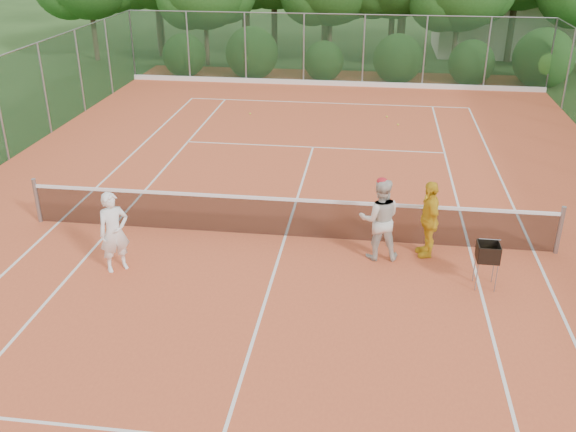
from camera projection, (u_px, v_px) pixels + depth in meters
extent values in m
plane|color=#234217|center=(285.00, 237.00, 14.67)|extent=(120.00, 120.00, 0.00)
cube|color=#D35930|center=(285.00, 237.00, 14.67)|extent=(18.00, 36.00, 0.02)
cube|color=beige|center=(512.00, 24.00, 34.53)|extent=(8.00, 5.00, 3.00)
cylinder|color=gray|center=(37.00, 201.00, 15.16)|extent=(0.10, 0.10, 1.10)
cylinder|color=gray|center=(560.00, 230.00, 13.71)|extent=(0.10, 0.10, 1.10)
cube|color=black|center=(285.00, 218.00, 14.47)|extent=(11.87, 0.03, 0.86)
cube|color=white|center=(285.00, 199.00, 14.28)|extent=(11.87, 0.04, 0.07)
imported|color=white|center=(114.00, 232.00, 12.95)|extent=(0.74, 0.71, 1.70)
imported|color=beige|center=(380.00, 219.00, 13.40)|extent=(0.94, 0.77, 1.80)
ellipsoid|color=red|center=(382.00, 181.00, 13.04)|extent=(0.22, 0.22, 0.14)
imported|color=gold|center=(429.00, 219.00, 13.53)|extent=(0.59, 1.05, 1.69)
cylinder|color=gray|center=(477.00, 277.00, 12.41)|extent=(0.02, 0.02, 0.59)
cylinder|color=gray|center=(493.00, 269.00, 12.69)|extent=(0.02, 0.02, 0.59)
cube|color=black|center=(488.00, 252.00, 12.35)|extent=(0.41, 0.41, 0.34)
sphere|color=#ABC72E|center=(250.00, 114.00, 23.86)|extent=(0.07, 0.07, 0.07)
sphere|color=#CEDF34|center=(387.00, 117.00, 23.47)|extent=(0.07, 0.07, 0.07)
sphere|color=#C8D732|center=(398.00, 125.00, 22.57)|extent=(0.07, 0.07, 0.07)
cube|color=white|center=(327.00, 103.00, 25.35)|extent=(11.03, 0.06, 0.01)
cube|color=white|center=(59.00, 223.00, 15.33)|extent=(0.06, 23.77, 0.01)
cube|color=white|center=(534.00, 251.00, 13.99)|extent=(0.06, 23.77, 0.01)
cube|color=white|center=(114.00, 226.00, 15.16)|extent=(0.06, 23.77, 0.01)
cube|color=white|center=(469.00, 248.00, 14.16)|extent=(0.06, 23.77, 0.01)
cube|color=white|center=(313.00, 147.00, 20.42)|extent=(8.23, 0.06, 0.01)
cube|color=white|center=(285.00, 236.00, 14.66)|extent=(0.06, 12.80, 0.01)
cube|color=#19381E|center=(333.00, 50.00, 27.53)|extent=(18.00, 0.02, 3.00)
cylinder|color=gray|center=(132.00, 45.00, 28.62)|extent=(0.07, 0.07, 3.00)
cylinder|color=gray|center=(551.00, 56.00, 26.43)|extent=(0.07, 0.07, 3.00)
cylinder|color=gray|center=(132.00, 45.00, 28.62)|extent=(0.07, 0.07, 3.00)
cylinder|color=gray|center=(551.00, 56.00, 26.43)|extent=(0.07, 0.07, 3.00)
cylinder|color=brown|center=(93.00, 23.00, 32.50)|extent=(0.26, 0.26, 3.75)
cylinder|color=brown|center=(159.00, 13.00, 33.35)|extent=(0.30, 0.30, 4.40)
cylinder|color=brown|center=(206.00, 32.00, 31.43)|extent=(0.22, 0.22, 3.20)
cylinder|color=brown|center=(274.00, 13.00, 33.04)|extent=(0.31, 0.31, 4.50)
cylinder|color=brown|center=(330.00, 28.00, 31.54)|extent=(0.24, 0.24, 3.50)
cylinder|color=brown|center=(392.00, 22.00, 31.50)|extent=(0.28, 0.28, 4.10)
cylinder|color=brown|center=(456.00, 34.00, 30.20)|extent=(0.23, 0.23, 3.40)
cylinder|color=brown|center=(513.00, 14.00, 32.00)|extent=(0.32, 0.32, 4.65)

